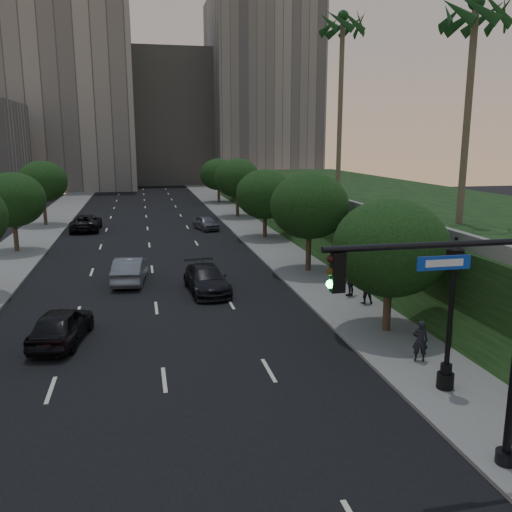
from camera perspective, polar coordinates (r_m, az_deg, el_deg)
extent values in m
plane|color=black|center=(16.53, -8.78, -20.01)|extent=(160.00, 160.00, 0.00)
cube|color=black|center=(44.87, -11.11, 0.65)|extent=(16.00, 140.00, 0.02)
cube|color=slate|center=(46.14, 1.71, 1.27)|extent=(4.50, 140.00, 0.15)
cube|color=slate|center=(45.89, -24.01, 0.16)|extent=(4.50, 140.00, 0.15)
cube|color=black|center=(48.16, 16.04, 3.59)|extent=(18.00, 90.00, 4.00)
cube|color=slate|center=(44.52, 6.45, 6.37)|extent=(0.35, 90.00, 0.70)
cube|color=gray|center=(107.10, -19.99, 15.30)|extent=(26.00, 20.00, 32.00)
cube|color=gray|center=(116.27, -9.10, 14.06)|extent=(22.00, 18.00, 26.00)
cube|color=gray|center=(113.10, 0.54, 16.80)|extent=(20.00, 22.00, 36.00)
cylinder|color=#38281C|center=(25.61, 13.66, -4.84)|extent=(0.36, 0.36, 2.86)
ellipsoid|color=black|center=(25.00, 13.95, 0.87)|extent=(5.20, 5.20, 4.42)
cylinder|color=#38281C|center=(36.41, 5.54, 0.74)|extent=(0.36, 0.36, 3.21)
ellipsoid|color=black|center=(35.95, 5.64, 5.31)|extent=(5.20, 5.20, 4.42)
cylinder|color=#38281C|center=(48.80, 0.94, 3.49)|extent=(0.36, 0.36, 2.86)
ellipsoid|color=black|center=(48.48, 0.95, 6.53)|extent=(5.20, 5.20, 4.42)
cylinder|color=#38281C|center=(62.38, -1.97, 5.53)|extent=(0.36, 0.36, 3.21)
ellipsoid|color=black|center=(62.11, -1.99, 8.21)|extent=(5.20, 5.20, 4.42)
cylinder|color=#38281C|center=(77.13, -3.95, 6.64)|extent=(0.36, 0.36, 2.86)
ellipsoid|color=black|center=(76.93, -3.97, 8.57)|extent=(5.20, 5.20, 4.42)
cylinder|color=#38281C|center=(46.61, -23.98, 2.11)|extent=(0.36, 0.36, 2.99)
ellipsoid|color=black|center=(46.27, -24.26, 5.43)|extent=(5.00, 5.00, 4.25)
cylinder|color=#38281C|center=(60.23, -21.35, 4.49)|extent=(0.36, 0.36, 3.26)
ellipsoid|color=black|center=(59.95, -21.57, 7.30)|extent=(5.00, 5.00, 4.25)
cylinder|color=#4C4233|center=(33.36, 21.35, 13.46)|extent=(0.40, 0.40, 12.00)
cylinder|color=#4C4233|center=(47.09, 8.85, 15.02)|extent=(0.40, 0.40, 14.50)
cylinder|color=black|center=(17.11, 24.79, -18.88)|extent=(0.56, 0.56, 0.50)
cylinder|color=black|center=(13.53, 17.85, 1.10)|extent=(5.40, 0.16, 0.16)
cube|color=black|center=(12.67, 8.62, -1.72)|extent=(0.32, 0.22, 0.95)
sphere|color=black|center=(12.54, 7.90, -0.30)|extent=(0.20, 0.20, 0.20)
sphere|color=#3F2B0A|center=(12.60, 7.86, -1.63)|extent=(0.20, 0.20, 0.20)
sphere|color=#19F24C|center=(12.68, 7.82, -2.95)|extent=(0.20, 0.20, 0.20)
cube|color=#0E3FBD|center=(13.82, 19.17, -0.68)|extent=(1.40, 0.05, 0.35)
cylinder|color=black|center=(20.77, 19.28, -12.46)|extent=(0.60, 0.60, 0.70)
cylinder|color=black|center=(20.57, 19.37, -11.19)|extent=(0.40, 0.40, 0.40)
cylinder|color=black|center=(19.91, 19.77, -6.02)|extent=(0.18, 0.18, 3.60)
cube|color=black|center=(19.39, 20.20, -0.24)|extent=(0.42, 0.42, 0.70)
cone|color=black|center=(19.30, 20.30, 1.21)|extent=(0.64, 0.64, 0.35)
sphere|color=black|center=(19.27, 20.35, 1.79)|extent=(0.14, 0.14, 0.14)
imported|color=black|center=(25.36, -19.82, -6.89)|extent=(2.69, 4.99, 1.61)
imported|color=slate|center=(34.65, -13.13, -1.44)|extent=(2.26, 5.14, 1.64)
imported|color=black|center=(55.86, -17.45, 3.38)|extent=(2.77, 5.86, 1.62)
imported|color=black|center=(31.80, -5.22, -2.47)|extent=(2.56, 5.46, 1.54)
imported|color=#525459|center=(54.12, -5.32, 3.51)|extent=(2.62, 4.41, 1.41)
imported|color=black|center=(22.60, 16.90, -8.53)|extent=(0.71, 0.59, 1.67)
imported|color=black|center=(29.59, 11.45, -3.29)|extent=(0.90, 0.73, 1.73)
imported|color=black|center=(30.81, 9.94, -2.63)|extent=(1.07, 0.89, 1.71)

